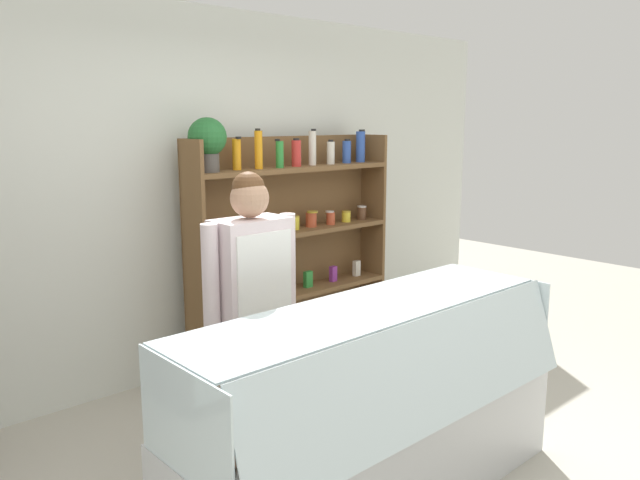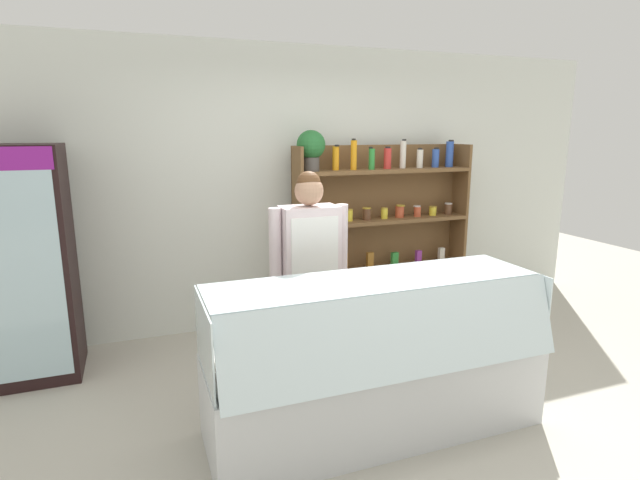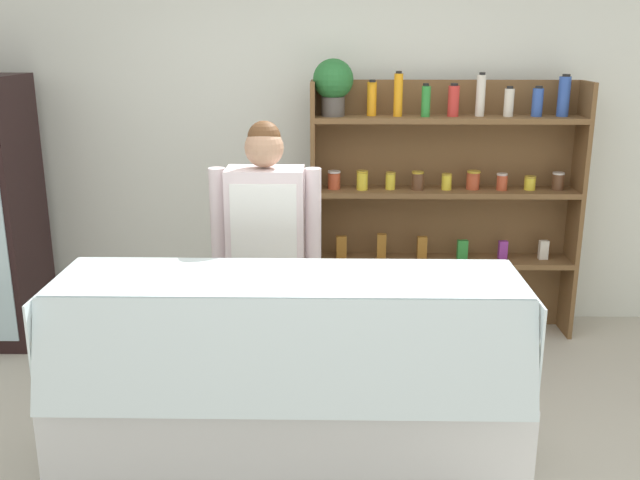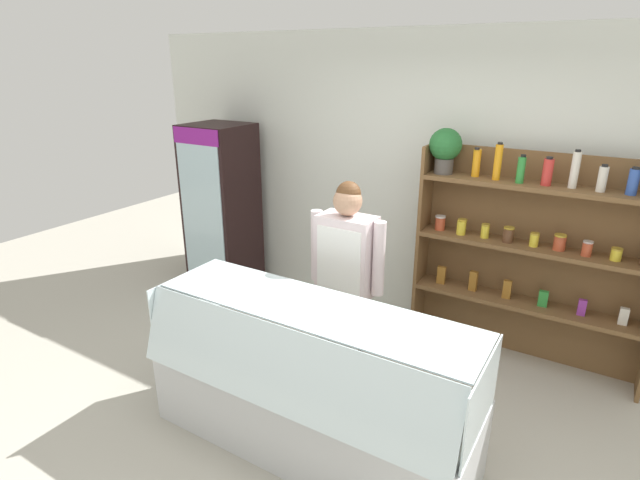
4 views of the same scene
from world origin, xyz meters
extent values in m
plane|color=#B7B2A3|center=(0.00, 0.00, 0.00)|extent=(12.00, 12.00, 0.00)
cube|color=silver|center=(0.00, 2.04, 1.35)|extent=(6.80, 0.10, 2.70)
cube|color=black|center=(-2.36, 1.55, 0.91)|extent=(0.63, 0.60, 1.81)
cube|color=silver|center=(-2.36, 1.25, 0.91)|extent=(0.55, 0.01, 1.61)
cube|color=#8C1E8C|center=(-2.36, 1.24, 1.72)|extent=(0.59, 0.01, 0.16)
cylinder|color=silver|center=(-2.53, 1.31, 0.32)|extent=(0.05, 0.05, 0.14)
cylinder|color=red|center=(-2.36, 1.31, 0.34)|extent=(0.06, 0.06, 0.17)
cylinder|color=#3356B2|center=(-2.19, 1.31, 0.32)|extent=(0.06, 0.06, 0.15)
cylinder|color=#3356B2|center=(-2.36, 1.31, 0.80)|extent=(0.06, 0.06, 0.15)
cylinder|color=#3356B2|center=(-2.19, 1.31, 0.81)|extent=(0.07, 0.07, 0.18)
cylinder|color=#9E6623|center=(-2.42, 1.31, 1.28)|extent=(0.05, 0.05, 0.18)
cylinder|color=red|center=(-2.30, 1.31, 1.27)|extent=(0.06, 0.06, 0.16)
cylinder|color=#2D8C38|center=(-2.17, 1.31, 1.28)|extent=(0.05, 0.05, 0.17)
cube|color=brown|center=(0.77, 1.84, 0.88)|extent=(1.83, 0.02, 1.77)
cube|color=brown|center=(-0.13, 1.70, 0.88)|extent=(0.03, 0.28, 1.77)
cube|color=brown|center=(1.67, 1.70, 0.88)|extent=(0.03, 0.28, 1.77)
cube|color=brown|center=(0.77, 1.70, 0.53)|extent=(1.77, 0.28, 0.04)
cube|color=brown|center=(0.77, 1.70, 1.02)|extent=(1.77, 0.28, 0.04)
cube|color=brown|center=(0.77, 1.70, 1.52)|extent=(1.77, 0.28, 0.04)
cylinder|color=#4C4742|center=(0.00, 1.70, 1.60)|extent=(0.15, 0.15, 0.13)
sphere|color=#23662D|center=(0.00, 1.70, 1.78)|extent=(0.27, 0.27, 0.27)
cylinder|color=orange|center=(0.26, 1.73, 1.65)|extent=(0.06, 0.06, 0.22)
cylinder|color=black|center=(0.26, 1.70, 1.77)|extent=(0.04, 0.04, 0.02)
cylinder|color=orange|center=(0.43, 1.69, 1.68)|extent=(0.06, 0.06, 0.28)
cylinder|color=black|center=(0.43, 1.70, 1.82)|extent=(0.04, 0.04, 0.02)
cylinder|color=#2D8C38|center=(0.61, 1.67, 1.64)|extent=(0.06, 0.06, 0.20)
cylinder|color=black|center=(0.61, 1.70, 1.74)|extent=(0.04, 0.04, 0.02)
cylinder|color=red|center=(0.79, 1.70, 1.64)|extent=(0.07, 0.07, 0.20)
cylinder|color=black|center=(0.79, 1.70, 1.75)|extent=(0.05, 0.05, 0.02)
cylinder|color=silver|center=(0.97, 1.71, 1.67)|extent=(0.06, 0.06, 0.27)
cylinder|color=black|center=(0.97, 1.70, 1.81)|extent=(0.04, 0.04, 0.02)
cylinder|color=silver|center=(1.16, 1.70, 1.63)|extent=(0.06, 0.06, 0.18)
cylinder|color=black|center=(1.16, 1.70, 1.73)|extent=(0.04, 0.04, 0.02)
cylinder|color=#3356B2|center=(1.35, 1.71, 1.63)|extent=(0.07, 0.07, 0.18)
cylinder|color=black|center=(1.35, 1.70, 1.73)|extent=(0.05, 0.05, 0.02)
cylinder|color=#3356B2|center=(1.52, 1.71, 1.67)|extent=(0.08, 0.08, 0.26)
cylinder|color=black|center=(1.52, 1.70, 1.80)|extent=(0.05, 0.05, 0.02)
cylinder|color=#BF4C2D|center=(0.01, 1.71, 1.10)|extent=(0.08, 0.08, 0.11)
cylinder|color=silver|center=(0.01, 1.70, 1.16)|extent=(0.09, 0.09, 0.01)
cylinder|color=yellow|center=(0.20, 1.68, 1.10)|extent=(0.08, 0.08, 0.12)
cylinder|color=gold|center=(0.20, 1.70, 1.16)|extent=(0.08, 0.08, 0.01)
cylinder|color=yellow|center=(0.39, 1.70, 1.10)|extent=(0.07, 0.07, 0.11)
cylinder|color=gold|center=(0.39, 1.70, 1.15)|extent=(0.07, 0.07, 0.01)
cylinder|color=brown|center=(0.58, 1.69, 1.10)|extent=(0.08, 0.08, 0.11)
cylinder|color=gold|center=(0.58, 1.70, 1.16)|extent=(0.08, 0.08, 0.01)
cylinder|color=yellow|center=(0.78, 1.70, 1.09)|extent=(0.07, 0.07, 0.10)
cylinder|color=gold|center=(0.78, 1.70, 1.15)|extent=(0.07, 0.07, 0.01)
cylinder|color=#BF4C2D|center=(0.96, 1.71, 1.10)|extent=(0.09, 0.09, 0.12)
cylinder|color=gold|center=(0.96, 1.70, 1.17)|extent=(0.09, 0.09, 0.01)
cylinder|color=#BF4C2D|center=(1.15, 1.69, 1.09)|extent=(0.07, 0.07, 0.10)
cylinder|color=silver|center=(1.15, 1.70, 1.15)|extent=(0.07, 0.07, 0.01)
cylinder|color=yellow|center=(1.34, 1.70, 1.08)|extent=(0.08, 0.08, 0.08)
cylinder|color=gold|center=(1.34, 1.70, 1.13)|extent=(0.08, 0.08, 0.01)
cylinder|color=brown|center=(1.53, 1.70, 1.10)|extent=(0.08, 0.08, 0.11)
cylinder|color=silver|center=(1.53, 1.70, 1.16)|extent=(0.08, 0.08, 0.01)
cube|color=#9E6623|center=(0.06, 1.70, 0.63)|extent=(0.07, 0.05, 0.16)
cube|color=#9E6623|center=(0.34, 1.70, 0.64)|extent=(0.07, 0.04, 0.18)
cube|color=#9E6623|center=(0.63, 1.70, 0.63)|extent=(0.07, 0.04, 0.16)
cube|color=#2D8C38|center=(0.91, 1.70, 0.61)|extent=(0.07, 0.04, 0.13)
cube|color=purple|center=(1.19, 1.70, 0.61)|extent=(0.06, 0.04, 0.13)
cube|color=silver|center=(1.47, 1.70, 0.62)|extent=(0.06, 0.04, 0.13)
cube|color=silver|center=(-0.20, -0.07, 0.28)|extent=(2.14, 0.70, 0.55)
cube|color=white|center=(-0.20, -0.07, 0.57)|extent=(2.08, 0.64, 0.03)
cube|color=silver|center=(-0.20, -0.40, 0.78)|extent=(2.10, 0.16, 0.47)
cube|color=silver|center=(-0.20, -0.02, 1.00)|extent=(2.10, 0.54, 0.01)
cube|color=silver|center=(-1.26, -0.07, 0.78)|extent=(0.01, 0.66, 0.45)
cube|color=silver|center=(0.86, -0.07, 0.78)|extent=(0.01, 0.66, 0.45)
cube|color=tan|center=(-1.09, 0.02, 0.61)|extent=(0.17, 0.11, 0.05)
cube|color=white|center=(-1.09, -0.19, 0.61)|extent=(0.05, 0.03, 0.02)
cube|color=tan|center=(-0.87, 0.02, 0.61)|extent=(0.16, 0.12, 0.05)
cube|color=white|center=(-0.87, -0.19, 0.61)|extent=(0.05, 0.03, 0.02)
cube|color=beige|center=(-0.65, 0.02, 0.61)|extent=(0.17, 0.12, 0.04)
cube|color=white|center=(-0.65, -0.19, 0.61)|extent=(0.05, 0.03, 0.02)
cube|color=tan|center=(-0.42, 0.02, 0.61)|extent=(0.16, 0.12, 0.06)
cube|color=white|center=(-0.42, -0.19, 0.61)|extent=(0.05, 0.03, 0.02)
cube|color=tan|center=(-0.20, 0.02, 0.61)|extent=(0.17, 0.13, 0.06)
cube|color=white|center=(-0.20, -0.19, 0.61)|extent=(0.05, 0.03, 0.02)
cube|color=tan|center=(0.03, 0.02, 0.61)|extent=(0.17, 0.15, 0.06)
cube|color=white|center=(0.03, -0.19, 0.61)|extent=(0.05, 0.03, 0.02)
cube|color=tan|center=(0.25, 0.02, 0.61)|extent=(0.17, 0.12, 0.05)
cube|color=white|center=(0.25, -0.19, 0.61)|extent=(0.05, 0.03, 0.02)
cube|color=tan|center=(0.47, 0.02, 0.61)|extent=(0.16, 0.12, 0.04)
cube|color=white|center=(0.47, -0.19, 0.61)|extent=(0.05, 0.03, 0.02)
cube|color=tan|center=(0.70, 0.02, 0.61)|extent=(0.16, 0.12, 0.05)
cube|color=white|center=(0.70, -0.19, 0.61)|extent=(0.05, 0.03, 0.02)
cylinder|color=tan|center=(-1.09, -0.17, 0.64)|extent=(0.19, 0.13, 0.11)
cylinder|color=#A35B4C|center=(-0.87, -0.17, 0.65)|extent=(0.16, 0.14, 0.14)
cylinder|color=#C1706B|center=(-0.65, -0.17, 0.65)|extent=(0.18, 0.13, 0.13)
cylinder|color=white|center=(0.34, -0.15, 0.69)|extent=(0.07, 0.07, 0.20)
cylinder|color=white|center=(0.44, -0.15, 0.70)|extent=(0.07, 0.07, 0.24)
cylinder|color=#4C4233|center=(-0.46, 0.71, 0.37)|extent=(0.13, 0.13, 0.75)
cylinder|color=#4C4233|center=(-0.28, 0.71, 0.37)|extent=(0.13, 0.13, 0.75)
cube|color=silver|center=(-0.37, 0.71, 1.06)|extent=(0.42, 0.24, 0.62)
cube|color=white|center=(-0.37, 0.59, 0.73)|extent=(0.35, 0.01, 1.16)
cylinder|color=silver|center=(-0.63, 0.71, 1.09)|extent=(0.09, 0.09, 0.56)
cylinder|color=silver|center=(-0.11, 0.71, 1.09)|extent=(0.09, 0.09, 0.56)
sphere|color=tan|center=(-0.37, 0.71, 1.48)|extent=(0.21, 0.21, 0.21)
sphere|color=brown|center=(-0.37, 0.72, 1.53)|extent=(0.18, 0.18, 0.18)
camera|label=1|loc=(-2.33, -2.01, 1.90)|focal=35.00mm
camera|label=2|loc=(-1.56, -2.68, 1.91)|focal=28.00mm
camera|label=3|loc=(0.00, -3.08, 2.07)|focal=40.00mm
camera|label=4|loc=(1.26, -2.33, 2.43)|focal=28.00mm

